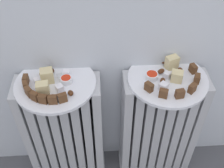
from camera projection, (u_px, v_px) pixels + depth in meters
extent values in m
cube|color=#B2B2B7|center=(71.00, 164.00, 1.36)|extent=(0.33, 0.13, 0.03)
cube|color=#B2B2B7|center=(30.00, 132.00, 1.16)|extent=(0.03, 0.13, 0.53)
cube|color=#B2B2B7|center=(40.00, 131.00, 1.16)|extent=(0.03, 0.13, 0.53)
cube|color=#B2B2B7|center=(50.00, 131.00, 1.16)|extent=(0.03, 0.13, 0.53)
cube|color=#B2B2B7|center=(60.00, 130.00, 1.16)|extent=(0.03, 0.13, 0.53)
cube|color=#B2B2B7|center=(69.00, 130.00, 1.17)|extent=(0.03, 0.13, 0.53)
cube|color=#B2B2B7|center=(79.00, 129.00, 1.17)|extent=(0.03, 0.13, 0.53)
cube|color=#B2B2B7|center=(89.00, 129.00, 1.17)|extent=(0.03, 0.13, 0.53)
cube|color=#B2B2B7|center=(98.00, 128.00, 1.17)|extent=(0.03, 0.13, 0.53)
cube|color=#B2B2B7|center=(152.00, 160.00, 1.38)|extent=(0.33, 0.13, 0.03)
cube|color=#B2B2B7|center=(126.00, 127.00, 1.18)|extent=(0.03, 0.13, 0.53)
cube|color=#B2B2B7|center=(135.00, 127.00, 1.18)|extent=(0.03, 0.13, 0.53)
cube|color=#B2B2B7|center=(145.00, 126.00, 1.18)|extent=(0.03, 0.13, 0.53)
cube|color=#B2B2B7|center=(154.00, 126.00, 1.18)|extent=(0.03, 0.13, 0.53)
cube|color=#B2B2B7|center=(163.00, 125.00, 1.18)|extent=(0.03, 0.13, 0.53)
cube|color=#B2B2B7|center=(173.00, 125.00, 1.18)|extent=(0.03, 0.13, 0.53)
cube|color=#B2B2B7|center=(182.00, 124.00, 1.19)|extent=(0.03, 0.13, 0.53)
cube|color=#B2B2B7|center=(191.00, 124.00, 1.19)|extent=(0.03, 0.13, 0.53)
cylinder|color=white|center=(55.00, 83.00, 0.98)|extent=(0.29, 0.29, 0.01)
cylinder|color=white|center=(168.00, 79.00, 0.99)|extent=(0.29, 0.29, 0.01)
cube|color=#56351E|center=(26.00, 80.00, 0.96)|extent=(0.02, 0.03, 0.03)
cube|color=#56351E|center=(26.00, 86.00, 0.93)|extent=(0.02, 0.03, 0.03)
cube|color=#56351E|center=(29.00, 92.00, 0.91)|extent=(0.03, 0.03, 0.03)
cube|color=#56351E|center=(35.00, 96.00, 0.90)|extent=(0.03, 0.03, 0.03)
cube|color=#56351E|center=(43.00, 99.00, 0.89)|extent=(0.03, 0.02, 0.03)
cube|color=#56351E|center=(53.00, 100.00, 0.89)|extent=(0.03, 0.02, 0.03)
cube|color=#56351E|center=(62.00, 98.00, 0.89)|extent=(0.03, 0.03, 0.03)
cube|color=beige|center=(47.00, 76.00, 0.96)|extent=(0.05, 0.04, 0.05)
cube|color=beige|center=(43.00, 89.00, 0.91)|extent=(0.04, 0.04, 0.05)
cube|color=white|center=(37.00, 81.00, 0.96)|extent=(0.03, 0.03, 0.02)
cube|color=white|center=(67.00, 73.00, 0.99)|extent=(0.03, 0.03, 0.02)
cube|color=white|center=(60.00, 88.00, 0.93)|extent=(0.03, 0.03, 0.02)
ellipsoid|color=#4C2814|center=(71.00, 93.00, 0.92)|extent=(0.03, 0.03, 0.02)
ellipsoid|color=#4C2814|center=(42.00, 73.00, 0.99)|extent=(0.03, 0.03, 0.02)
ellipsoid|color=#4C2814|center=(52.00, 71.00, 1.00)|extent=(0.02, 0.03, 0.01)
cylinder|color=white|center=(66.00, 80.00, 0.96)|extent=(0.04, 0.04, 0.02)
cylinder|color=red|center=(66.00, 79.00, 0.96)|extent=(0.03, 0.03, 0.01)
cube|color=#56351E|center=(149.00, 87.00, 0.93)|extent=(0.03, 0.03, 0.03)
cube|color=#56351E|center=(163.00, 93.00, 0.91)|extent=(0.03, 0.03, 0.03)
cube|color=#56351E|center=(180.00, 94.00, 0.91)|extent=(0.03, 0.02, 0.03)
cube|color=#56351E|center=(192.00, 88.00, 0.93)|extent=(0.03, 0.03, 0.03)
cube|color=#56351E|center=(197.00, 79.00, 0.96)|extent=(0.03, 0.03, 0.03)
cube|color=#56351E|center=(193.00, 69.00, 1.00)|extent=(0.02, 0.03, 0.03)
cube|color=beige|center=(177.00, 76.00, 0.96)|extent=(0.05, 0.04, 0.04)
cube|color=beige|center=(172.00, 62.00, 1.01)|extent=(0.05, 0.04, 0.05)
cube|color=white|center=(164.00, 86.00, 0.94)|extent=(0.04, 0.04, 0.03)
cube|color=white|center=(167.00, 75.00, 0.98)|extent=(0.03, 0.03, 0.02)
ellipsoid|color=#4C2814|center=(180.00, 70.00, 1.01)|extent=(0.02, 0.02, 0.01)
ellipsoid|color=#4C2814|center=(163.00, 80.00, 0.97)|extent=(0.03, 0.03, 0.02)
ellipsoid|color=#4C2814|center=(161.00, 71.00, 1.00)|extent=(0.03, 0.03, 0.02)
ellipsoid|color=#4C2814|center=(163.00, 61.00, 1.05)|extent=(0.03, 0.03, 0.02)
cylinder|color=white|center=(152.00, 76.00, 0.98)|extent=(0.05, 0.05, 0.02)
cylinder|color=red|center=(152.00, 75.00, 0.98)|extent=(0.04, 0.04, 0.01)
cube|color=silver|center=(62.00, 85.00, 0.96)|extent=(0.02, 0.06, 0.00)
cube|color=silver|center=(59.00, 75.00, 1.00)|extent=(0.02, 0.03, 0.00)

